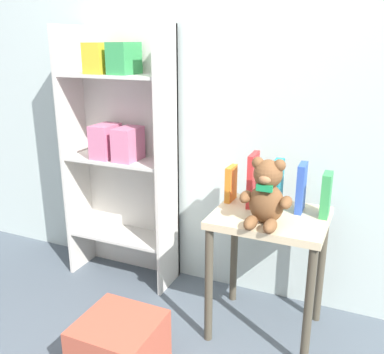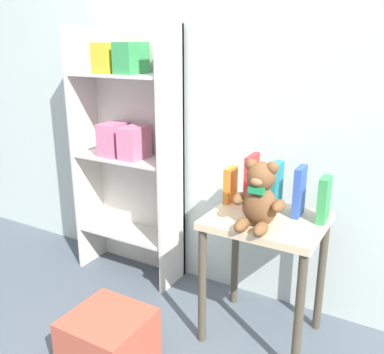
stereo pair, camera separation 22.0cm
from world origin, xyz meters
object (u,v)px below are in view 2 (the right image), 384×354
(book_standing_red, at_px, (251,181))
(book_standing_blue, at_px, (299,192))
(teddy_bear, at_px, (259,197))
(display_table, at_px, (265,240))
(storage_bin, at_px, (109,343))
(book_standing_orange, at_px, (230,185))
(book_standing_teal, at_px, (275,187))
(book_standing_green, at_px, (324,200))
(bookshelf_side, at_px, (129,142))

(book_standing_red, bearing_deg, book_standing_blue, 0.61)
(teddy_bear, distance_m, book_standing_blue, 0.24)
(display_table, distance_m, storage_bin, 0.85)
(display_table, xyz_separation_m, teddy_bear, (0.00, -0.12, 0.26))
(book_standing_orange, height_order, book_standing_teal, book_standing_teal)
(book_standing_green, bearing_deg, book_standing_blue, 171.16)
(display_table, relative_size, book_standing_red, 2.41)
(book_standing_orange, bearing_deg, bookshelf_side, 172.90)
(display_table, bearing_deg, book_standing_red, 144.01)
(teddy_bear, bearing_deg, book_standing_red, 120.85)
(book_standing_red, xyz_separation_m, book_standing_green, (0.35, -0.00, -0.03))
(teddy_bear, bearing_deg, book_standing_orange, 137.67)
(teddy_bear, distance_m, book_standing_red, 0.24)
(bookshelf_side, bearing_deg, display_table, -12.58)
(teddy_bear, bearing_deg, bookshelf_side, 161.06)
(book_standing_orange, relative_size, book_standing_green, 0.87)
(storage_bin, bearing_deg, bookshelf_side, 120.24)
(book_standing_orange, distance_m, book_standing_green, 0.47)
(bookshelf_side, height_order, book_standing_blue, bookshelf_side)
(bookshelf_side, height_order, book_standing_teal, bookshelf_side)
(teddy_bear, xyz_separation_m, book_standing_teal, (-0.00, 0.21, -0.02))
(book_standing_orange, relative_size, book_standing_teal, 0.76)
(display_table, bearing_deg, book_standing_green, 19.13)
(book_standing_orange, bearing_deg, book_standing_green, -0.51)
(storage_bin, bearing_deg, book_standing_red, 59.73)
(teddy_bear, xyz_separation_m, book_standing_orange, (-0.24, 0.22, -0.05))
(display_table, distance_m, book_standing_green, 0.34)
(display_table, xyz_separation_m, storage_bin, (-0.50, -0.57, -0.38))
(bookshelf_side, bearing_deg, storage_bin, -59.76)
(bookshelf_side, distance_m, book_standing_blue, 1.09)
(book_standing_blue, bearing_deg, book_standing_green, -9.58)
(teddy_bear, xyz_separation_m, book_standing_red, (-0.12, 0.20, -0.00))
(book_standing_green, xyz_separation_m, storage_bin, (-0.74, -0.65, -0.61))
(bookshelf_side, relative_size, storage_bin, 4.45)
(book_standing_red, relative_size, storage_bin, 0.78)
(teddy_bear, distance_m, book_standing_green, 0.31)
(book_standing_red, xyz_separation_m, book_standing_teal, (0.12, 0.01, -0.01))
(book_standing_green, bearing_deg, teddy_bear, -140.61)
(bookshelf_side, distance_m, display_table, 1.04)
(bookshelf_side, distance_m, book_standing_orange, 0.74)
(book_standing_green, height_order, storage_bin, book_standing_green)
(book_standing_teal, bearing_deg, book_standing_blue, -0.25)
(book_standing_green, relative_size, storage_bin, 0.62)
(book_standing_red, height_order, book_standing_teal, book_standing_red)
(teddy_bear, relative_size, book_standing_teal, 1.26)
(book_standing_teal, xyz_separation_m, storage_bin, (-0.50, -0.67, -0.62))
(bookshelf_side, xyz_separation_m, book_standing_blue, (1.08, -0.12, -0.09))
(book_standing_red, bearing_deg, book_standing_green, -3.02)
(teddy_bear, height_order, book_standing_green, teddy_bear)
(bookshelf_side, bearing_deg, book_standing_green, -6.33)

